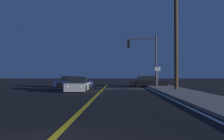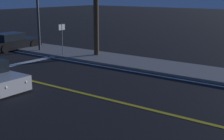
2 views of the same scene
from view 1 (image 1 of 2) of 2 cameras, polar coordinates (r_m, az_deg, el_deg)
name	(u,v)px [view 1 (image 1 of 2)]	position (r m, az deg, el deg)	size (l,w,h in m)	color
sidewalk_right	(197,97)	(16.05, 20.49, -6.33)	(3.20, 38.24, 0.15)	gray
lane_line_center	(94,98)	(15.28, -4.50, -6.92)	(0.20, 36.12, 0.01)	gold
lane_line_edge_right	(169,98)	(15.56, 13.99, -6.79)	(0.16, 36.12, 0.01)	white
stop_bar	(128,89)	(24.31, 3.89, -4.73)	(5.18, 0.50, 0.01)	white
car_lead_oncoming_navy	(73,82)	(27.61, -9.70, -3.08)	(4.42, 2.08, 1.34)	navy
car_side_waiting_silver	(78,85)	(21.40, -8.36, -3.68)	(1.88, 4.41, 1.34)	#B2B5BA
car_parked_curb_black	(148,82)	(29.41, 8.91, -2.95)	(4.62, 1.99, 1.34)	black
traffic_signal_near_right	(146,53)	(26.85, 8.45, 4.17)	(3.42, 0.28, 6.06)	#38383D
utility_pole_right	(176,33)	(22.76, 15.64, 8.82)	(1.96, 0.36, 10.58)	#42301E
street_sign_corner	(158,74)	(24.09, 11.30, -0.97)	(0.56, 0.06, 2.36)	slate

